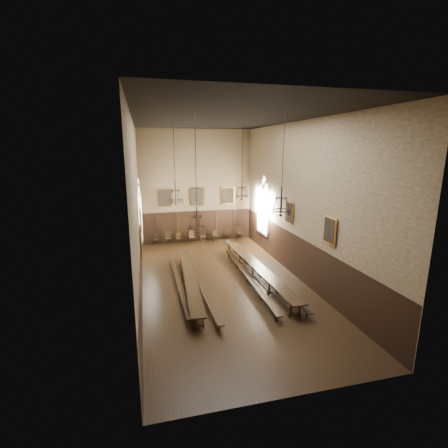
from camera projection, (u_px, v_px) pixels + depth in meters
name	position (u px, v px, depth m)	size (l,w,h in m)	color
floor	(223.00, 283.00, 18.55)	(9.00, 18.00, 0.02)	black
ceiling	(223.00, 118.00, 16.49)	(9.00, 18.00, 0.02)	black
wall_back	(196.00, 187.00, 26.04)	(9.00, 0.02, 9.00)	#937E5A
wall_front	(300.00, 259.00, 9.00)	(9.00, 0.02, 9.00)	#937E5A
wall_left	(137.00, 209.00, 16.46)	(0.02, 18.00, 9.00)	#937E5A
wall_right	(299.00, 202.00, 18.58)	(0.02, 18.00, 9.00)	#937E5A
wainscot_panelling	(223.00, 262.00, 18.26)	(9.00, 18.00, 2.50)	black
table_left	(190.00, 281.00, 17.91)	(1.28, 9.62, 0.75)	black
table_right	(256.00, 271.00, 19.17)	(1.14, 10.55, 0.82)	black
bench_left_outer	(178.00, 281.00, 18.12)	(0.32, 9.16, 0.41)	black
bench_left_inner	(198.00, 282.00, 18.00)	(0.57, 10.10, 0.45)	black
bench_right_inner	(247.00, 277.00, 18.61)	(0.46, 9.71, 0.44)	black
bench_right_outer	(267.00, 275.00, 18.94)	(0.53, 10.06, 0.45)	black
chair_0	(156.00, 242.00, 25.77)	(0.47, 0.47, 0.92)	black
chair_1	(168.00, 240.00, 25.99)	(0.48, 0.48, 1.01)	black
chair_2	(179.00, 240.00, 26.20)	(0.47, 0.47, 0.87)	black
chair_3	(192.00, 239.00, 26.37)	(0.55, 0.56, 0.99)	black
chair_4	(203.00, 238.00, 26.63)	(0.51, 0.51, 0.97)	black
chair_5	(216.00, 238.00, 26.85)	(0.45, 0.45, 0.88)	black
chair_6	(227.00, 237.00, 27.17)	(0.45, 0.45, 0.97)	black
chair_7	(239.00, 236.00, 27.41)	(0.48, 0.48, 1.04)	black
chandelier_back_left	(176.00, 195.00, 19.46)	(0.90, 0.90, 4.69)	black
chandelier_back_right	(242.00, 191.00, 20.61)	(0.84, 0.84, 4.60)	black
chandelier_front_left	(197.00, 220.00, 14.79)	(0.80, 0.80, 5.17)	black
chandelier_front_right	(281.00, 205.00, 15.78)	(0.94, 0.94, 4.61)	black
portrait_back_0	(164.00, 198.00, 25.48)	(1.10, 0.12, 1.40)	orange
portrait_back_1	(197.00, 197.00, 26.09)	(1.10, 0.12, 1.40)	orange
portrait_back_2	(228.00, 196.00, 26.70)	(1.10, 0.12, 1.40)	orange
portrait_left_0	(140.00, 220.00, 17.62)	(0.12, 1.00, 1.30)	orange
portrait_left_1	(140.00, 243.00, 13.37)	(0.12, 1.00, 1.30)	orange
portrait_right_0	(289.00, 213.00, 19.67)	(0.12, 1.00, 1.30)	orange
portrait_right_1	(330.00, 230.00, 15.42)	(0.12, 1.00, 1.30)	orange
window_right	(263.00, 205.00, 24.01)	(0.20, 2.20, 4.60)	white
window_left	(140.00, 211.00, 21.93)	(0.20, 2.20, 4.60)	white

